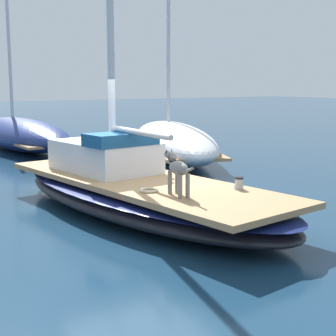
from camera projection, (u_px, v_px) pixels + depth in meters
name	position (u px, v px, depth m)	size (l,w,h in m)	color
ground_plane	(140.00, 213.00, 9.68)	(120.00, 120.00, 0.00)	navy
sailboat_main	(140.00, 196.00, 9.62)	(3.54, 7.53, 0.66)	black
cabin_house	(106.00, 154.00, 10.35)	(1.71, 2.40, 0.84)	silver
dog_grey	(177.00, 169.00, 8.12)	(0.27, 0.94, 0.70)	gray
deck_winch	(239.00, 184.00, 8.63)	(0.16, 0.16, 0.21)	#B7B7BC
coiled_rope	(149.00, 190.00, 8.46)	(0.32, 0.32, 0.04)	beige
moored_boat_starboard_side	(173.00, 140.00, 16.57)	(4.85, 8.17, 6.90)	white
moored_boat_far_astern	(20.00, 133.00, 18.87)	(2.57, 8.01, 5.72)	navy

